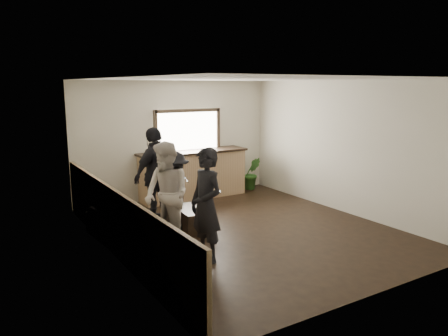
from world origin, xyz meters
TOP-DOWN VIEW (x-y plane):
  - ground at (0.00, 0.00)m, footprint 5.00×6.00m
  - room_shell at (-0.74, 0.00)m, footprint 5.01×6.01m
  - bar_counter at (0.30, 2.70)m, footprint 2.70×0.68m
  - sofa at (-2.15, 0.54)m, footprint 0.90×1.96m
  - coffee_table at (-0.83, 0.61)m, footprint 0.56×0.93m
  - cup_a at (-0.97, 0.85)m, footprint 0.13×0.13m
  - cup_b at (-0.72, 0.41)m, footprint 0.13×0.13m
  - potted_plant at (2.00, 2.65)m, footprint 0.56×0.49m
  - person_a at (-1.33, -0.85)m, footprint 0.52×0.69m
  - person_b at (-1.58, 0.05)m, footprint 0.85×0.99m
  - person_c at (-1.16, 0.66)m, footprint 0.87×1.11m
  - person_d at (-1.21, 1.38)m, footprint 1.20×0.87m

SIDE VIEW (x-z plane):
  - ground at x=0.00m, z-range -0.01..0.01m
  - coffee_table at x=-0.83m, z-range 0.00..0.40m
  - sofa at x=-2.15m, z-range 0.00..0.56m
  - potted_plant at x=2.00m, z-range 0.00..0.85m
  - cup_b at x=-0.72m, z-range 0.40..0.49m
  - cup_a at x=-0.97m, z-range 0.40..0.49m
  - bar_counter at x=0.30m, z-range -0.42..1.71m
  - person_c at x=-1.16m, z-range 0.00..1.52m
  - person_a at x=-1.33m, z-range 0.00..1.78m
  - person_b at x=-1.58m, z-range 0.00..1.78m
  - person_d at x=-1.21m, z-range 0.00..1.90m
  - room_shell at x=-0.74m, z-range 0.07..2.87m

